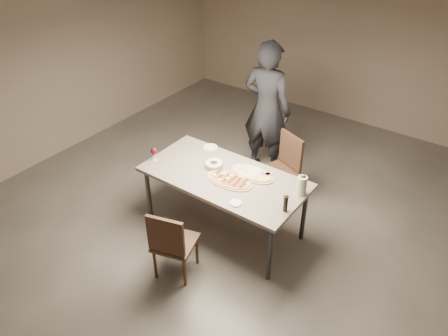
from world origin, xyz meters
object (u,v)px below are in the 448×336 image
Objects in this scene: bread_basket at (214,164)px; chair_near at (171,242)px; carafe at (302,186)px; chair_far at (283,165)px; diner at (267,109)px; zucchini_pizza at (229,180)px; dining_table at (224,180)px; ham_pizza at (252,174)px; pepper_mill_left at (286,203)px.

bread_basket is 1.04m from chair_near.
carafe reaches higher than chair_far.
chair_far is 0.48× the size of diner.
zucchini_pizza is at bearing 101.99° from diner.
bread_basket is 1.00m from chair_far.
diner reaches higher than dining_table.
bread_basket is at bearing 84.96° from chair_near.
chair_near is at bearing -78.58° from bread_basket.
chair_far is (0.43, 0.86, -0.30)m from bread_basket.
bread_basket is (-0.29, 0.12, 0.02)m from zucchini_pizza.
carafe is 0.25× the size of chair_near.
diner is at bearing 101.90° from dining_table.
dining_table is 0.97m from chair_far.
chair_near is (0.20, -0.97, -0.32)m from bread_basket.
chair_far is (0.00, 0.73, -0.27)m from ham_pizza.
pepper_mill_left reaches higher than chair_far.
dining_table is at bearing -166.90° from carafe.
zucchini_pizza reaches higher than ham_pizza.
chair_far is (0.23, 1.82, 0.02)m from chair_near.
chair_near is at bearing -89.46° from dining_table.
carafe reaches higher than zucchini_pizza.
dining_table is 0.86m from pepper_mill_left.
ham_pizza is 0.59× the size of chair_far.
zucchini_pizza is 2.56× the size of carafe.
zucchini_pizza is at bearing -161.32° from carafe.
chair_near is (-0.82, -1.09, -0.38)m from carafe.
zucchini_pizza is 1.03× the size of ham_pizza.
carafe is at bearing 36.62° from chair_near.
zucchini_pizza is at bearing -119.28° from ham_pizza.
chair_far reaches higher than bread_basket.
chair_far is (0.24, 0.92, -0.20)m from dining_table.
carafe is (1.02, 0.13, 0.06)m from bread_basket.
diner is (-0.29, 1.36, 0.23)m from dining_table.
zucchini_pizza is 0.73m from pepper_mill_left.
dining_table is 0.31m from ham_pizza.
ham_pizza is at bearing 111.73° from chair_far.
bread_basket is at bearing 90.91° from diner.
dining_table is 3.36× the size of zucchini_pizza.
diner is (-1.12, 1.50, 0.08)m from pepper_mill_left.
pepper_mill_left is 0.24× the size of chair_near.
bread_basket reaches higher than ham_pizza.
dining_table is at bearing 97.34° from chair_far.
pepper_mill_left is at bearing -11.51° from bread_basket.
pepper_mill_left is (1.02, -0.21, 0.05)m from bread_basket.
chair_far reaches higher than dining_table.
pepper_mill_left is at bearing -19.02° from zucchini_pizza.
pepper_mill_left reaches higher than dining_table.
diner reaches higher than pepper_mill_left.
chair_near is at bearing 104.69° from chair_far.
ham_pizza is 1.15m from chair_near.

